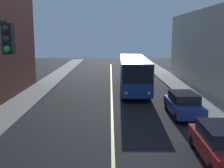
{
  "coord_description": "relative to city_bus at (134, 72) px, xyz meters",
  "views": [
    {
      "loc": [
        -0.13,
        -7.52,
        5.41
      ],
      "look_at": [
        0.0,
        11.98,
        2.0
      ],
      "focal_mm": 44.61,
      "sensor_mm": 36.0,
      "label": 1
    }
  ],
  "objects": [
    {
      "name": "parked_car_red",
      "position": [
        2.45,
        -16.18,
        -0.98
      ],
      "size": [
        1.96,
        4.46,
        1.62
      ],
      "color": "maroon",
      "rests_on": "ground"
    },
    {
      "name": "lane_stripe_center",
      "position": [
        -2.2,
        -4.95,
        -1.81
      ],
      "size": [
        0.16,
        60.0,
        0.01
      ],
      "primitive_type": "cube",
      "color": "#D8CC4C",
      "rests_on": "ground"
    },
    {
      "name": "sidewalk_left",
      "position": [
        -9.45,
        -9.95,
        -1.74
      ],
      "size": [
        2.5,
        90.0,
        0.15
      ],
      "primitive_type": "cube",
      "color": "gray",
      "rests_on": "ground"
    },
    {
      "name": "parked_car_blue",
      "position": [
        2.63,
        -9.23,
        -0.98
      ],
      "size": [
        1.86,
        4.42,
        1.62
      ],
      "color": "navy",
      "rests_on": "ground"
    },
    {
      "name": "city_bus",
      "position": [
        0.0,
        0.0,
        0.0
      ],
      "size": [
        2.88,
        12.21,
        3.2
      ],
      "color": "navy",
      "rests_on": "ground"
    },
    {
      "name": "sidewalk_right",
      "position": [
        5.05,
        -9.95,
        -1.74
      ],
      "size": [
        2.5,
        90.0,
        0.15
      ],
      "primitive_type": "cube",
      "color": "gray",
      "rests_on": "ground"
    }
  ]
}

